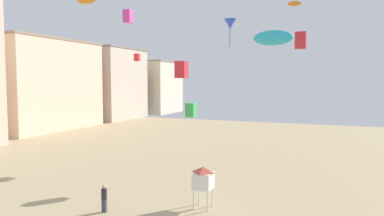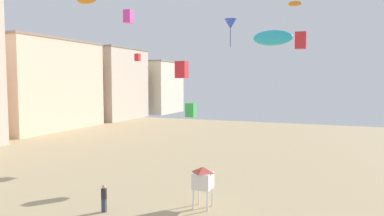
% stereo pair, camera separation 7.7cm
% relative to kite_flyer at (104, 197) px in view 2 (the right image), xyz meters
% --- Properties ---
extents(boardwalk_hotel_mid, '(13.16, 18.90, 14.36)m').
position_rel_kite_flyer_xyz_m(boardwalk_hotel_mid, '(-33.04, 27.17, 6.27)').
color(boardwalk_hotel_mid, beige).
rests_on(boardwalk_hotel_mid, ground).
extents(boardwalk_hotel_far, '(14.14, 13.92, 14.42)m').
position_rel_kite_flyer_xyz_m(boardwalk_hotel_far, '(-33.04, 45.22, 6.30)').
color(boardwalk_hotel_far, '#C6B29E').
rests_on(boardwalk_hotel_far, ground).
extents(boardwalk_hotel_distant, '(17.98, 12.70, 12.50)m').
position_rel_kite_flyer_xyz_m(boardwalk_hotel_distant, '(-33.04, 60.76, 5.34)').
color(boardwalk_hotel_distant, beige).
rests_on(boardwalk_hotel_distant, ground).
extents(kite_flyer, '(0.34, 0.34, 1.64)m').
position_rel_kite_flyer_xyz_m(kite_flyer, '(0.00, 0.00, 0.00)').
color(kite_flyer, '#383D4C').
rests_on(kite_flyer, ground).
extents(lifeguard_stand, '(1.10, 1.10, 2.55)m').
position_rel_kite_flyer_xyz_m(lifeguard_stand, '(5.18, 2.90, 0.92)').
color(lifeguard_stand, white).
rests_on(lifeguard_stand, ground).
extents(kite_magenta_box, '(0.91, 0.91, 1.44)m').
position_rel_kite_flyer_xyz_m(kite_magenta_box, '(-9.50, 18.05, 14.11)').
color(kite_magenta_box, '#DB3D9E').
extents(kite_red_box, '(0.83, 0.83, 1.31)m').
position_rel_kite_flyer_xyz_m(kite_red_box, '(9.84, 12.22, 10.03)').
color(kite_red_box, red).
extents(kite_green_box, '(0.69, 0.69, 1.09)m').
position_rel_kite_flyer_xyz_m(kite_green_box, '(2.06, 8.52, 4.60)').
color(kite_green_box, green).
extents(kite_red_box_2, '(1.06, 1.06, 1.67)m').
position_rel_kite_flyer_xyz_m(kite_red_box_2, '(-1.76, 15.37, 7.97)').
color(kite_red_box_2, red).
extents(kite_cyan_parafoil, '(2.46, 0.68, 0.95)m').
position_rel_kite_flyer_xyz_m(kite_cyan_parafoil, '(8.83, 5.48, 9.54)').
color(kite_cyan_parafoil, '#2DB7CC').
extents(kite_blue_delta, '(1.58, 1.58, 3.59)m').
position_rel_kite_flyer_xyz_m(kite_blue_delta, '(-0.60, 28.35, 14.23)').
color(kite_blue_delta, blue).
extents(kite_orange_parafoil_2, '(1.32, 0.37, 0.51)m').
position_rel_kite_flyer_xyz_m(kite_orange_parafoil_2, '(8.39, 20.32, 14.55)').
color(kite_orange_parafoil_2, orange).
extents(kite_red_box_3, '(0.65, 0.65, 1.03)m').
position_rel_kite_flyer_xyz_m(kite_red_box_3, '(-13.26, 26.20, 10.11)').
color(kite_red_box_3, red).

